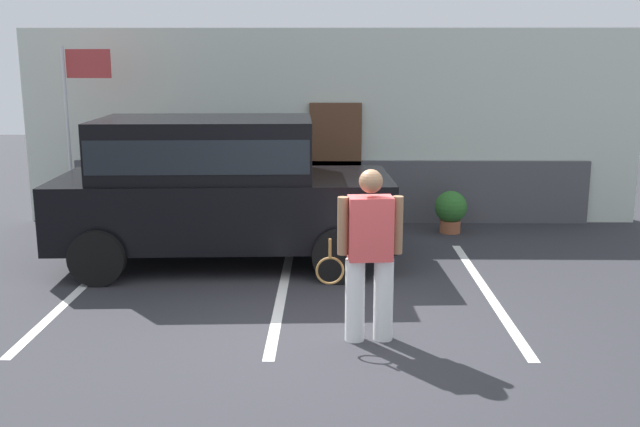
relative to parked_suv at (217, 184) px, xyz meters
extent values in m
plane|color=#2D2D33|center=(1.60, -2.71, -1.15)|extent=(40.00, 40.00, 0.00)
cube|color=silver|center=(-1.58, -1.21, -1.14)|extent=(0.12, 4.40, 0.01)
cube|color=silver|center=(0.98, -1.21, -1.14)|extent=(0.12, 4.40, 0.01)
cube|color=silver|center=(3.53, -1.21, -1.14)|extent=(0.12, 4.40, 0.01)
cube|color=silver|center=(1.60, 2.82, 0.53)|extent=(10.70, 0.30, 3.35)
cube|color=#4C4C51|center=(1.60, 2.62, -0.60)|extent=(8.99, 0.10, 1.10)
cube|color=brown|center=(1.67, 2.60, -0.10)|extent=(0.90, 0.06, 2.10)
cube|color=black|center=(0.11, 0.00, -0.35)|extent=(4.68, 2.10, 0.90)
cube|color=black|center=(-0.14, -0.01, 0.50)|extent=(2.97, 1.89, 0.80)
cube|color=black|center=(-0.14, -0.01, 0.48)|extent=(2.92, 1.90, 0.44)
cylinder|color=black|center=(1.61, 1.02, -0.79)|extent=(0.73, 0.29, 0.72)
cylinder|color=black|center=(1.70, -0.88, -0.79)|extent=(0.73, 0.29, 0.72)
cylinder|color=black|center=(-1.48, 0.89, -0.79)|extent=(0.73, 0.29, 0.72)
cylinder|color=black|center=(-1.40, -1.01, -0.79)|extent=(0.73, 0.29, 0.72)
cylinder|color=white|center=(2.12, -2.82, -0.71)|extent=(0.20, 0.20, 0.86)
cylinder|color=white|center=(1.83, -2.84, -0.71)|extent=(0.20, 0.20, 0.86)
cube|color=#E04C4C|center=(1.97, -2.83, 0.04)|extent=(0.46, 0.31, 0.64)
sphere|color=#8C6647|center=(1.97, -2.83, 0.52)|extent=(0.24, 0.24, 0.24)
cylinder|color=#8C6647|center=(2.25, -2.81, 0.07)|extent=(0.11, 0.11, 0.59)
cylinder|color=#8C6647|center=(1.70, -2.85, 0.07)|extent=(0.11, 0.11, 0.59)
torus|color=olive|center=(1.57, -2.81, -0.41)|extent=(0.37, 0.05, 0.37)
cylinder|color=olive|center=(1.57, -2.81, -0.18)|extent=(0.03, 0.03, 0.20)
cylinder|color=#9E5638|center=(3.58, 1.88, -1.04)|extent=(0.34, 0.34, 0.21)
sphere|color=#2D6B28|center=(3.58, 1.88, -0.71)|extent=(0.53, 0.53, 0.53)
cylinder|color=silver|center=(-2.66, 1.75, 0.37)|extent=(0.05, 0.05, 3.04)
cube|color=#B23838|center=(-2.26, 1.75, 1.62)|extent=(0.75, 0.13, 0.45)
camera|label=1|loc=(1.56, -9.91, 1.72)|focal=40.70mm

